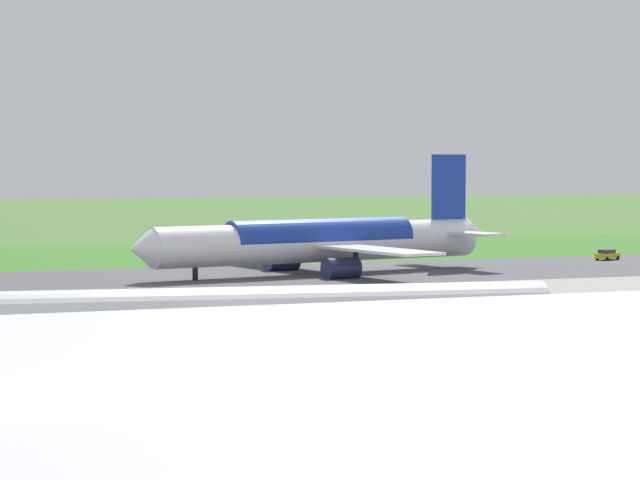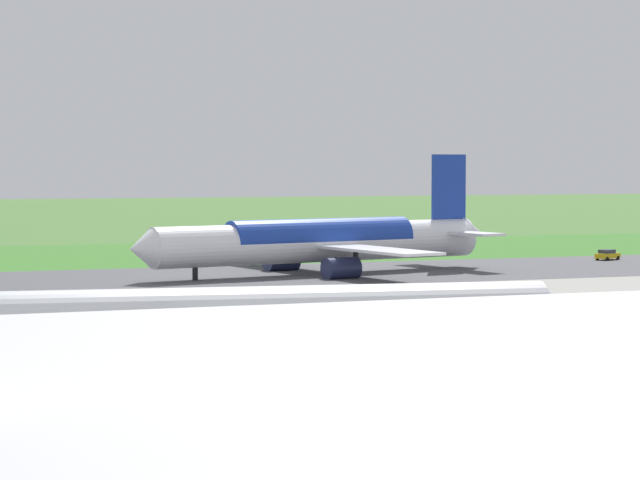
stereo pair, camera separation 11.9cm
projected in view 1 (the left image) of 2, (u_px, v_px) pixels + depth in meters
ground_plane at (338, 274)px, 173.39m from camera, size 800.00×800.00×0.00m
runway_asphalt at (338, 273)px, 173.39m from camera, size 600.00×34.68×0.06m
grass_verge_foreground at (261, 257)px, 205.52m from camera, size 600.00×80.00×0.04m
airliner_main at (322, 241)px, 172.48m from camera, size 53.76×44.29×15.88m
airliner_parked_far at (238, 319)px, 89.12m from camera, size 48.52×39.84×14.17m
service_car_followme at (607, 255)px, 197.70m from camera, size 4.57×3.31×1.62m
no_stopping_sign at (327, 244)px, 209.46m from camera, size 0.60×0.10×2.98m
traffic_cone_orange at (285, 255)px, 205.09m from camera, size 0.40×0.40×0.55m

